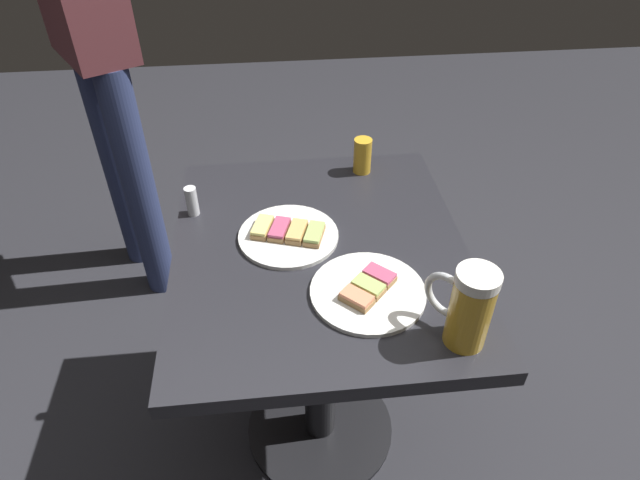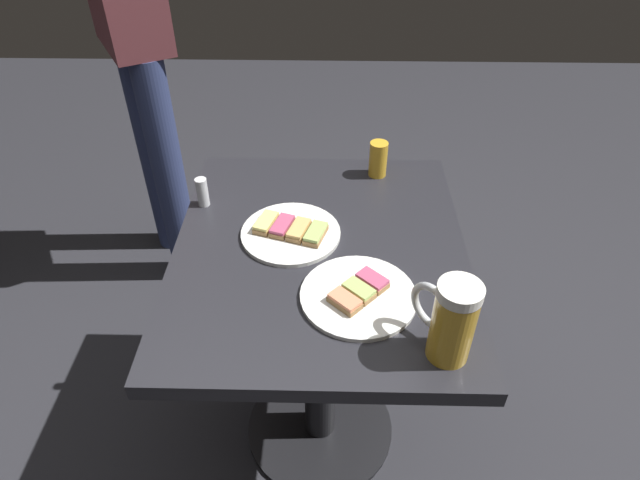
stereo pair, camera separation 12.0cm
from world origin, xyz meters
TOP-DOWN VIEW (x-y plane):
  - ground_plane at (0.00, 0.00)m, footprint 6.00×6.00m
  - cafe_table at (0.00, 0.00)m, footprint 0.76×0.65m
  - plate_near at (0.04, 0.07)m, footprint 0.23×0.23m
  - plate_far at (-0.16, -0.08)m, footprint 0.23×0.23m
  - beer_mug at (-0.29, -0.23)m, footprint 0.12×0.11m
  - beer_glass_small at (0.30, -0.14)m, footprint 0.05×0.05m
  - salt_shaker at (0.16, 0.29)m, footprint 0.03×0.03m
  - patron_standing at (0.80, 0.61)m, footprint 0.37×0.32m

SIDE VIEW (x-z plane):
  - ground_plane at x=0.00m, z-range 0.00..0.00m
  - cafe_table at x=0.00m, z-range 0.19..0.92m
  - plate_far at x=-0.16m, z-range 0.72..0.75m
  - plate_near at x=0.04m, z-range 0.72..0.75m
  - salt_shaker at x=0.16m, z-range 0.73..0.80m
  - beer_glass_small at x=0.30m, z-range 0.73..0.82m
  - beer_mug at x=-0.29m, z-range 0.73..0.90m
  - patron_standing at x=0.80m, z-range 0.14..1.80m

